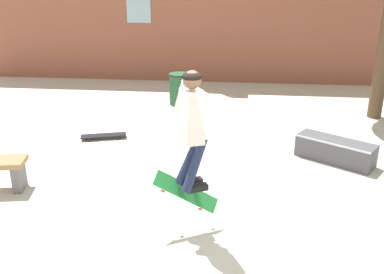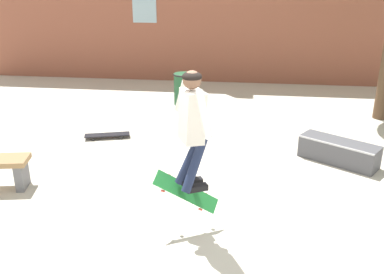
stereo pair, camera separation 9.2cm
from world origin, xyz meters
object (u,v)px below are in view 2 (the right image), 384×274
(skate_ledge, at_px, (338,152))
(skateboard_resting, at_px, (107,135))
(trash_bin, at_px, (184,88))
(skateboard_flipping, at_px, (186,192))
(skater, at_px, (192,121))

(skate_ledge, distance_m, skateboard_resting, 4.35)
(trash_bin, height_order, skateboard_resting, trash_bin)
(trash_bin, bearing_deg, skate_ledge, -44.99)
(skateboard_flipping, bearing_deg, skateboard_resting, 110.60)
(skate_ledge, xyz_separation_m, skateboard_flipping, (-2.31, -2.37, 0.33))
(skater, xyz_separation_m, skateboard_resting, (-2.08, 3.07, -1.42))
(trash_bin, height_order, skateboard_flipping, skateboard_flipping)
(skater, relative_size, skateboard_flipping, 1.82)
(skateboard_flipping, bearing_deg, skater, -61.05)
(skateboard_resting, bearing_deg, trash_bin, -131.45)
(skate_ledge, xyz_separation_m, trash_bin, (-3.13, 3.13, 0.21))
(trash_bin, relative_size, skater, 0.54)
(trash_bin, xyz_separation_m, skateboard_resting, (-1.17, -2.52, -0.34))
(skateboard_resting, bearing_deg, skateboard_flipping, 107.43)
(skateboard_flipping, relative_size, skateboard_resting, 0.87)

